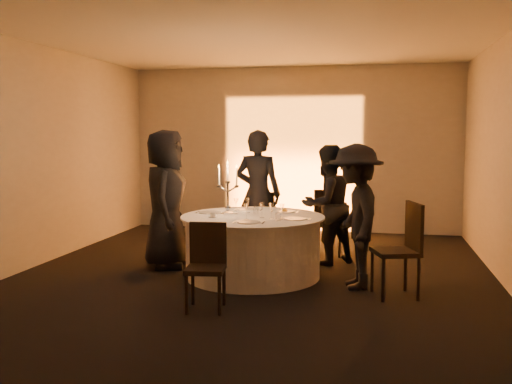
% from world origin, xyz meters
% --- Properties ---
extents(floor, '(7.00, 7.00, 0.00)m').
position_xyz_m(floor, '(0.00, 0.00, 0.00)').
color(floor, black).
rests_on(floor, ground).
extents(ceiling, '(7.00, 7.00, 0.00)m').
position_xyz_m(ceiling, '(0.00, 0.00, 3.00)').
color(ceiling, white).
rests_on(ceiling, wall_back).
extents(wall_back, '(7.00, 0.00, 7.00)m').
position_xyz_m(wall_back, '(0.00, 3.50, 1.50)').
color(wall_back, '#B4AEA7').
rests_on(wall_back, floor).
extents(wall_front, '(7.00, 0.00, 7.00)m').
position_xyz_m(wall_front, '(0.00, -3.50, 1.50)').
color(wall_front, '#B4AEA7').
rests_on(wall_front, floor).
extents(wall_left, '(0.00, 7.00, 7.00)m').
position_xyz_m(wall_left, '(-3.00, 0.00, 1.50)').
color(wall_left, '#B4AEA7').
rests_on(wall_left, floor).
extents(wall_right, '(0.00, 7.00, 7.00)m').
position_xyz_m(wall_right, '(3.00, 0.00, 1.50)').
color(wall_right, '#B4AEA7').
rests_on(wall_right, floor).
extents(uplighter_fixture, '(0.25, 0.12, 0.10)m').
position_xyz_m(uplighter_fixture, '(0.00, 3.20, 0.05)').
color(uplighter_fixture, black).
rests_on(uplighter_fixture, floor).
extents(banquet_table, '(1.80, 1.80, 0.77)m').
position_xyz_m(banquet_table, '(0.00, 0.00, 0.38)').
color(banquet_table, black).
rests_on(banquet_table, floor).
extents(chair_left, '(0.51, 0.51, 0.86)m').
position_xyz_m(chair_left, '(-1.29, 0.58, 0.48)').
color(chair_left, black).
rests_on(chair_left, floor).
extents(chair_back_left, '(0.45, 0.45, 0.95)m').
position_xyz_m(chair_back_left, '(-0.13, 1.32, 0.53)').
color(chair_back_left, black).
rests_on(chair_back_left, floor).
extents(chair_back_right, '(0.59, 0.59, 1.00)m').
position_xyz_m(chair_back_right, '(0.79, 1.32, 0.57)').
color(chair_back_right, black).
rests_on(chair_back_right, floor).
extents(chair_right, '(0.57, 0.57, 1.04)m').
position_xyz_m(chair_right, '(1.81, -0.52, 0.59)').
color(chair_right, black).
rests_on(chair_right, floor).
extents(chair_front, '(0.43, 0.43, 0.88)m').
position_xyz_m(chair_front, '(-0.19, -1.37, 0.49)').
color(chair_front, black).
rests_on(chair_front, floor).
extents(guest_left, '(0.76, 1.00, 1.85)m').
position_xyz_m(guest_left, '(-1.25, 0.26, 0.92)').
color(guest_left, black).
rests_on(guest_left, floor).
extents(guest_back_left, '(0.73, 0.53, 1.85)m').
position_xyz_m(guest_back_left, '(-0.16, 1.11, 0.92)').
color(guest_back_left, black).
rests_on(guest_back_left, floor).
extents(guest_back_right, '(1.01, 1.00, 1.64)m').
position_xyz_m(guest_back_right, '(0.85, 0.89, 0.82)').
color(guest_back_right, black).
rests_on(guest_back_right, floor).
extents(guest_right, '(0.83, 1.19, 1.68)m').
position_xyz_m(guest_right, '(1.28, -0.26, 0.84)').
color(guest_right, black).
rests_on(guest_right, floor).
extents(plate_left, '(0.36, 0.28, 0.01)m').
position_xyz_m(plate_left, '(-0.60, 0.14, 0.78)').
color(plate_left, white).
rests_on(plate_left, banquet_table).
extents(plate_back_left, '(0.36, 0.28, 0.01)m').
position_xyz_m(plate_back_left, '(-0.17, 0.52, 0.78)').
color(plate_back_left, white).
rests_on(plate_back_left, banquet_table).
extents(plate_back_right, '(0.35, 0.26, 0.08)m').
position_xyz_m(plate_back_right, '(0.34, 0.41, 0.79)').
color(plate_back_right, white).
rests_on(plate_back_right, banquet_table).
extents(plate_right, '(0.36, 0.28, 0.01)m').
position_xyz_m(plate_right, '(0.56, -0.17, 0.78)').
color(plate_right, white).
rests_on(plate_right, banquet_table).
extents(plate_front, '(0.36, 0.27, 0.01)m').
position_xyz_m(plate_front, '(0.07, -0.55, 0.78)').
color(plate_front, white).
rests_on(plate_front, banquet_table).
extents(coffee_cup, '(0.11, 0.11, 0.07)m').
position_xyz_m(coffee_cup, '(-0.45, -0.22, 0.80)').
color(coffee_cup, white).
rests_on(coffee_cup, banquet_table).
extents(candelabra, '(0.29, 0.14, 0.69)m').
position_xyz_m(candelabra, '(-0.35, 0.11, 1.01)').
color(candelabra, white).
rests_on(candelabra, banquet_table).
extents(wine_glass_a, '(0.07, 0.07, 0.19)m').
position_xyz_m(wine_glass_a, '(-0.01, -0.31, 0.91)').
color(wine_glass_a, silver).
rests_on(wine_glass_a, banquet_table).
extents(wine_glass_b, '(0.07, 0.07, 0.19)m').
position_xyz_m(wine_glass_b, '(-0.26, 0.20, 0.91)').
color(wine_glass_b, silver).
rests_on(wine_glass_b, banquet_table).
extents(wine_glass_c, '(0.07, 0.07, 0.19)m').
position_xyz_m(wine_glass_c, '(-0.12, 0.25, 0.91)').
color(wine_glass_c, silver).
rests_on(wine_glass_c, banquet_table).
extents(wine_glass_d, '(0.07, 0.07, 0.19)m').
position_xyz_m(wine_glass_d, '(0.41, -0.22, 0.91)').
color(wine_glass_d, silver).
rests_on(wine_glass_d, banquet_table).
extents(wine_glass_e, '(0.07, 0.07, 0.19)m').
position_xyz_m(wine_glass_e, '(0.27, -0.21, 0.91)').
color(wine_glass_e, silver).
rests_on(wine_glass_e, banquet_table).
extents(wine_glass_f, '(0.07, 0.07, 0.19)m').
position_xyz_m(wine_glass_f, '(0.14, -0.14, 0.91)').
color(wine_glass_f, silver).
rests_on(wine_glass_f, banquet_table).
extents(tumbler_a, '(0.07, 0.07, 0.09)m').
position_xyz_m(tumbler_a, '(-0.00, 0.22, 0.82)').
color(tumbler_a, silver).
rests_on(tumbler_a, banquet_table).
extents(tumbler_b, '(0.07, 0.07, 0.09)m').
position_xyz_m(tumbler_b, '(0.37, -0.30, 0.82)').
color(tumbler_b, silver).
rests_on(tumbler_b, banquet_table).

